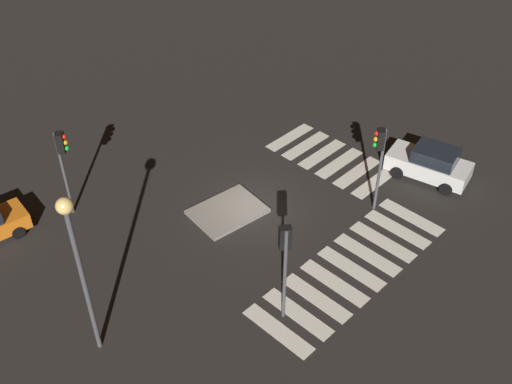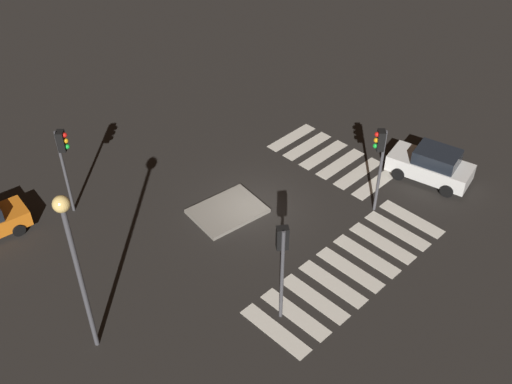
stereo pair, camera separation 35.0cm
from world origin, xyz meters
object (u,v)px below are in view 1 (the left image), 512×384
(traffic_light_east, at_px, (380,150))
(traffic_light_west, at_px, (63,154))
(traffic_island, at_px, (228,211))
(street_lamp, at_px, (76,252))
(traffic_light_south, at_px, (285,251))
(car_white, at_px, (430,163))

(traffic_light_east, bearing_deg, traffic_light_west, 0.87)
(traffic_island, relative_size, traffic_light_west, 0.80)
(traffic_island, xyz_separation_m, street_lamp, (-8.62, -2.08, 4.83))
(traffic_island, distance_m, traffic_light_south, 7.29)
(traffic_light_west, bearing_deg, traffic_island, -2.22)
(traffic_island, height_order, street_lamp, street_lamp)
(traffic_island, relative_size, traffic_light_east, 0.80)
(traffic_island, relative_size, traffic_light_south, 0.79)
(traffic_island, bearing_deg, traffic_light_east, -42.93)
(traffic_island, distance_m, traffic_light_east, 7.54)
(traffic_island, height_order, car_white, car_white)
(traffic_light_west, bearing_deg, car_white, 7.20)
(car_white, xyz_separation_m, traffic_light_east, (-3.96, 0.62, 2.48))
(traffic_light_west, bearing_deg, traffic_light_south, -34.36)
(car_white, height_order, street_lamp, street_lamp)
(traffic_island, relative_size, car_white, 0.82)
(traffic_light_south, xyz_separation_m, traffic_light_west, (-2.26, 11.09, -0.06))
(car_white, bearing_deg, traffic_light_south, 81.03)
(traffic_island, distance_m, traffic_light_west, 7.85)
(street_lamp, bearing_deg, traffic_light_west, 63.06)
(car_white, relative_size, traffic_light_west, 0.98)
(traffic_light_east, xyz_separation_m, traffic_light_south, (-7.65, -1.28, 0.06))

